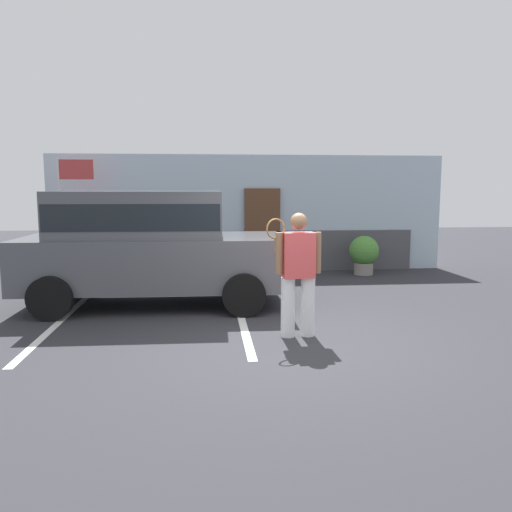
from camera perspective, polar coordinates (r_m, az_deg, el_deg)
ground_plane at (r=7.12m, az=3.65°, el=-9.64°), size 40.00×40.00×0.00m
parking_stripe_0 at (r=8.80m, az=-20.91°, el=-6.78°), size 0.12×4.40×0.01m
parking_stripe_1 at (r=8.50m, az=-1.68°, el=-6.77°), size 0.12×4.40×0.01m
house_frontage at (r=13.15m, az=-0.69°, el=4.37°), size 9.97×0.40×2.94m
parked_suv at (r=9.37m, az=-11.88°, el=1.51°), size 4.63×2.22×2.05m
tennis_player_man at (r=7.26m, az=4.68°, el=-1.84°), size 0.79×0.30×1.76m
potted_plant_by_porch at (r=12.85m, az=11.89°, el=0.32°), size 0.72×0.72×0.95m
flag_pole at (r=12.65m, az=-20.09°, el=6.41°), size 0.80×0.06×2.80m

